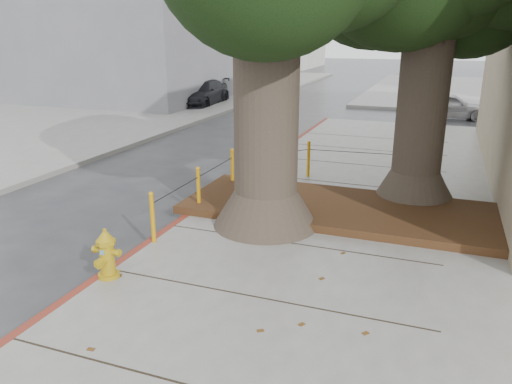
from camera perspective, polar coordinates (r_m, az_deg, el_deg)
ground at (r=7.50m, az=-3.74°, el=-12.19°), size 140.00×140.00×0.00m
sidewalk_far at (r=36.24m, az=26.05°, el=10.26°), size 16.00×20.00×0.15m
sidewalk_opposite at (r=23.37m, az=-25.77°, el=7.03°), size 14.00×60.00×0.15m
curb_red at (r=10.31m, az=-8.23°, el=-3.23°), size 0.14×26.00×0.16m
planter_bed at (r=10.57m, az=9.44°, el=-1.86°), size 6.40×2.60×0.16m
bollard_ring at (r=11.32m, az=1.24°, el=2.01°), size 3.79×5.39×0.95m
fire_hydrant at (r=7.96m, az=-16.70°, el=-6.79°), size 0.41×0.36×0.80m
car_silver at (r=24.32m, az=21.19°, el=9.17°), size 3.56×1.83×1.16m
car_dark at (r=26.94m, az=-6.28°, el=11.17°), size 2.15×4.72×1.34m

